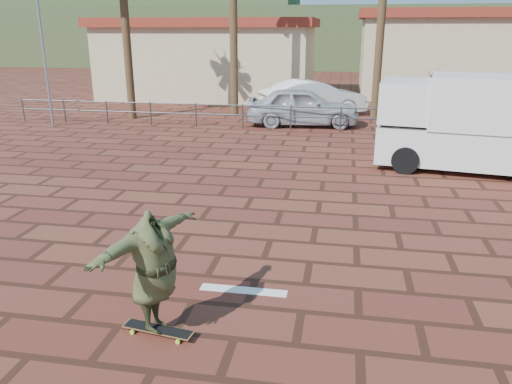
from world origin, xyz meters
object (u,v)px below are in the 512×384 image
campervan (476,122)px  longboard (158,330)px  skateboarder (154,272)px  car_silver (303,107)px  car_white (313,98)px

campervan → longboard: bearing=-113.4°
longboard → skateboarder: bearing=91.5°
longboard → car_silver: (0.59, 15.66, 0.72)m
longboard → campervan: campervan is taller
skateboarder → car_white: bearing=14.8°
skateboarder → car_silver: bearing=15.3°
campervan → car_white: bearing=129.7°
skateboarder → campervan: (6.06, 9.53, 0.48)m
car_white → skateboarder: bearing=151.5°
campervan → skateboarder: bearing=-113.4°
longboard → campervan: bearing=66.2°
skateboarder → car_silver: size_ratio=0.45×
longboard → car_white: car_white is taller
car_silver → car_white: (0.26, 2.68, 0.02)m
car_silver → car_white: 2.69m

